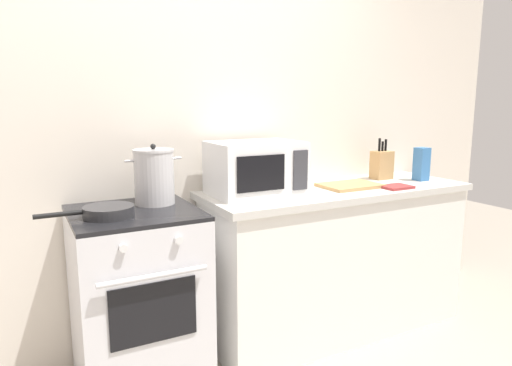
% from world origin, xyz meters
% --- Properties ---
extents(back_wall, '(4.40, 0.10, 2.50)m').
position_xyz_m(back_wall, '(0.30, 0.97, 1.25)').
color(back_wall, silver).
rests_on(back_wall, ground_plane).
extents(lower_cabinet_right, '(1.64, 0.56, 0.88)m').
position_xyz_m(lower_cabinet_right, '(0.90, 0.62, 0.44)').
color(lower_cabinet_right, white).
rests_on(lower_cabinet_right, ground_plane).
extents(countertop_right, '(1.70, 0.60, 0.04)m').
position_xyz_m(countertop_right, '(0.90, 0.62, 0.90)').
color(countertop_right, beige).
rests_on(countertop_right, lower_cabinet_right).
extents(stove, '(0.60, 0.64, 0.92)m').
position_xyz_m(stove, '(-0.35, 0.60, 0.46)').
color(stove, silver).
rests_on(stove, ground_plane).
extents(stock_pot, '(0.29, 0.21, 0.31)m').
position_xyz_m(stock_pot, '(-0.22, 0.70, 1.06)').
color(stock_pot, silver).
rests_on(stock_pot, stove).
extents(frying_pan, '(0.43, 0.23, 0.05)m').
position_xyz_m(frying_pan, '(-0.49, 0.53, 0.95)').
color(frying_pan, '#28282B').
rests_on(frying_pan, stove).
extents(microwave, '(0.50, 0.37, 0.30)m').
position_xyz_m(microwave, '(0.36, 0.68, 1.07)').
color(microwave, white).
rests_on(microwave, countertop_right).
extents(cutting_board, '(0.36, 0.26, 0.02)m').
position_xyz_m(cutting_board, '(0.98, 0.60, 0.93)').
color(cutting_board, tan).
rests_on(cutting_board, countertop_right).
extents(knife_block, '(0.13, 0.10, 0.28)m').
position_xyz_m(knife_block, '(1.36, 0.74, 1.02)').
color(knife_block, tan).
rests_on(knife_block, countertop_right).
extents(pasta_box, '(0.08, 0.08, 0.22)m').
position_xyz_m(pasta_box, '(1.55, 0.57, 1.03)').
color(pasta_box, teal).
rests_on(pasta_box, countertop_right).
extents(oven_mitt, '(0.18, 0.14, 0.02)m').
position_xyz_m(oven_mitt, '(1.20, 0.44, 0.93)').
color(oven_mitt, '#993333').
rests_on(oven_mitt, countertop_right).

